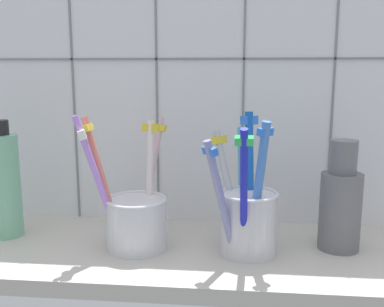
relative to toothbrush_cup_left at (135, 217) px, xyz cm
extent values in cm
cube|color=#BCB7AD|center=(7.41, 0.58, -5.15)|extent=(64.00, 22.00, 2.00)
cube|color=white|center=(7.41, 12.58, 16.35)|extent=(64.00, 2.00, 45.00)
cube|color=gray|center=(-11.79, 11.48, 16.35)|extent=(0.30, 0.20, 45.00)
cube|color=gray|center=(1.01, 11.48, 16.35)|extent=(0.30, 0.20, 45.00)
cube|color=gray|center=(13.81, 11.48, 16.35)|extent=(0.30, 0.20, 45.00)
cube|color=gray|center=(26.61, 11.48, 16.35)|extent=(0.30, 0.20, 45.00)
cube|color=gray|center=(7.41, 11.48, 20.45)|extent=(64.00, 0.20, 0.30)
cylinder|color=silver|center=(0.18, -0.09, -0.87)|extent=(7.82, 7.82, 6.56)
torus|color=silver|center=(0.18, -0.09, 2.41)|extent=(7.92, 7.92, 0.50)
cylinder|color=#B880EF|center=(-3.98, -2.01, 4.86)|extent=(5.95, 2.54, 17.46)
cube|color=white|center=(-5.72, -2.55, 11.20)|extent=(1.78, 2.59, 1.32)
cylinder|color=beige|center=(1.33, 4.26, 4.27)|extent=(3.15, 6.75, 16.31)
cube|color=yellow|center=(2.20, 6.56, 10.84)|extent=(2.06, 1.50, 1.04)
cylinder|color=#E97D6E|center=(-3.72, -1.13, 4.71)|extent=(5.04, 1.03, 17.13)
cube|color=yellow|center=(-5.43, -1.20, 11.84)|extent=(0.95, 2.56, 0.94)
cylinder|color=white|center=(1.43, 2.62, 4.29)|extent=(1.37, 2.67, 16.17)
cube|color=yellow|center=(1.58, 3.32, 11.31)|extent=(2.41, 1.26, 1.17)
cylinder|color=silver|center=(14.64, -0.09, -0.27)|extent=(7.24, 7.24, 7.75)
torus|color=silver|center=(14.64, -0.09, 3.60)|extent=(7.38, 7.38, 0.50)
cylinder|color=#1B21BB|center=(13.86, -4.60, 4.50)|extent=(1.28, 6.79, 16.80)
cube|color=green|center=(13.70, -6.98, 11.41)|extent=(2.08, 1.22, 1.13)
cylinder|color=#4AADD7|center=(13.79, 3.30, 3.70)|extent=(1.65, 6.26, 15.23)
cube|color=white|center=(13.60, 5.15, 9.24)|extent=(2.27, 1.23, 1.06)
cylinder|color=#B8B8B8|center=(12.06, 1.72, 3.63)|extent=(4.97, 4.45, 15.05)
cube|color=yellow|center=(10.57, 3.00, 9.85)|extent=(2.50, 2.66, 1.14)
cylinder|color=blue|center=(14.70, 2.18, 4.93)|extent=(1.81, 2.99, 17.47)
cube|color=blue|center=(14.49, 2.89, 12.52)|extent=(2.35, 1.44, 1.20)
cylinder|color=#457BCB|center=(15.59, -1.94, 4.64)|extent=(2.96, 3.38, 16.93)
cube|color=blue|center=(16.19, -2.72, 11.82)|extent=(2.09, 1.88, 0.99)
cylinder|color=#8284B8|center=(11.25, -3.38, 3.62)|extent=(4.62, 3.88, 14.99)
cube|color=blue|center=(9.92, -4.41, 9.76)|extent=(2.12, 2.36, 1.06)
cylinder|color=slate|center=(26.41, 2.33, 0.87)|extent=(5.27, 5.27, 10.05)
cylinder|color=slate|center=(26.41, 2.33, 8.05)|extent=(3.42, 3.42, 4.31)
cylinder|color=#78BD99|center=(-19.14, 2.61, 3.01)|extent=(4.54, 4.54, 14.32)
camera|label=1|loc=(12.76, -54.19, 18.84)|focal=41.53mm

